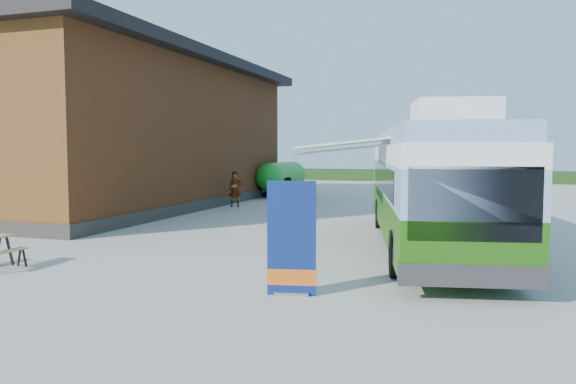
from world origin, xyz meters
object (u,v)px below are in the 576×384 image
(slurry_tanker, at_px, (282,176))
(bus, at_px, (429,183))
(banner, at_px, (292,249))
(person_b, at_px, (287,196))
(person_a, at_px, (235,189))

(slurry_tanker, bearing_deg, bus, -54.29)
(bus, height_order, slurry_tanker, bus)
(banner, relative_size, person_b, 1.36)
(person_a, height_order, person_b, person_a)
(person_a, bearing_deg, slurry_tanker, 71.13)
(person_a, relative_size, slurry_tanker, 0.31)
(person_b, height_order, slurry_tanker, slurry_tanker)
(person_a, height_order, slurry_tanker, slurry_tanker)
(person_b, bearing_deg, person_a, -117.61)
(banner, bearing_deg, person_b, 97.02)
(bus, bearing_deg, banner, -119.33)
(person_b, bearing_deg, slurry_tanker, -152.76)
(banner, distance_m, slurry_tanker, 24.03)
(banner, xyz_separation_m, person_a, (-7.97, 15.47, -0.04))
(bus, height_order, banner, bus)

